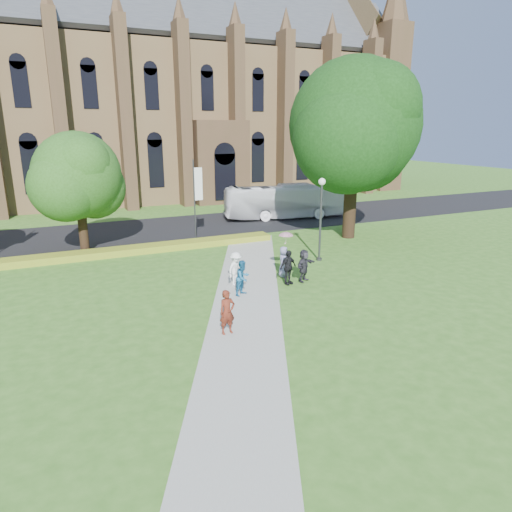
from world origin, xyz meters
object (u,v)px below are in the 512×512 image
large_tree (354,125)px  tour_coach (285,201)px  pedestrian_0 (227,312)px  streetlamp (321,209)px

large_tree → tour_coach: (-0.84, 8.89, -6.77)m
large_tree → tour_coach: size_ratio=1.17×
pedestrian_0 → tour_coach: bearing=51.6°
streetlamp → tour_coach: (4.66, 13.39, -1.70)m
tour_coach → pedestrian_0: 25.31m
large_tree → pedestrian_0: (-14.80, -12.21, -7.39)m
large_tree → tour_coach: 11.21m
streetlamp → tour_coach: streetlamp is taller
streetlamp → tour_coach: bearing=70.8°
streetlamp → large_tree: 8.73m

